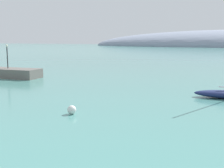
# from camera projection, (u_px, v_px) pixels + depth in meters

# --- Properties ---
(mooring_buoy_white) EXTENTS (0.75, 0.75, 0.75)m
(mooring_buoy_white) POSITION_uv_depth(u_px,v_px,m) (72.00, 110.00, 25.29)
(mooring_buoy_white) COLOR silver
(mooring_buoy_white) RESTS_ON water
(harbor_lamp_post) EXTENTS (0.36, 0.36, 3.86)m
(harbor_lamp_post) POSITION_uv_depth(u_px,v_px,m) (7.00, 54.00, 48.82)
(harbor_lamp_post) COLOR black
(harbor_lamp_post) RESTS_ON breakwater_rocks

